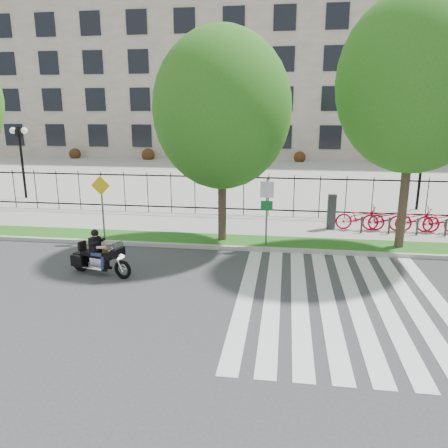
# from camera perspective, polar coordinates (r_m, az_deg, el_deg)

# --- Properties ---
(ground) EXTENTS (120.00, 120.00, 0.00)m
(ground) POSITION_cam_1_polar(r_m,az_deg,el_deg) (12.92, -6.99, -8.64)
(ground) COLOR #353538
(ground) RESTS_ON ground
(curb) EXTENTS (60.00, 0.20, 0.15)m
(curb) POSITION_cam_1_polar(r_m,az_deg,el_deg) (16.64, -3.34, -2.94)
(curb) COLOR #A19F97
(curb) RESTS_ON ground
(grass_verge) EXTENTS (60.00, 1.50, 0.15)m
(grass_verge) POSITION_cam_1_polar(r_m,az_deg,el_deg) (17.44, -2.79, -2.12)
(grass_verge) COLOR #1F5415
(grass_verge) RESTS_ON ground
(sidewalk) EXTENTS (60.00, 3.50, 0.15)m
(sidewalk) POSITION_cam_1_polar(r_m,az_deg,el_deg) (19.81, -1.42, -0.07)
(sidewalk) COLOR #9F9D95
(sidewalk) RESTS_ON ground
(plaza) EXTENTS (80.00, 34.00, 0.10)m
(plaza) POSITION_cam_1_polar(r_m,az_deg,el_deg) (36.93, 3.15, 6.68)
(plaza) COLOR #9F9D95
(plaza) RESTS_ON ground
(crosswalk_stripes) EXTENTS (5.70, 8.00, 0.01)m
(crosswalk_stripes) POSITION_cam_1_polar(r_m,az_deg,el_deg) (12.61, 15.01, -9.62)
(crosswalk_stripes) COLOR silver
(crosswalk_stripes) RESTS_ON ground
(iron_fence) EXTENTS (30.00, 0.06, 2.00)m
(iron_fence) POSITION_cam_1_polar(r_m,az_deg,el_deg) (21.26, -0.65, 3.91)
(iron_fence) COLOR black
(iron_fence) RESTS_ON sidewalk
(office_building) EXTENTS (60.00, 21.90, 20.15)m
(office_building) POSITION_cam_1_polar(r_m,az_deg,el_deg) (56.67, 5.22, 19.40)
(office_building) COLOR gray
(office_building) RESTS_ON ground
(lamp_post_left) EXTENTS (1.06, 0.70, 4.25)m
(lamp_post_left) POSITION_cam_1_polar(r_m,az_deg,el_deg) (28.02, -25.08, 9.37)
(lamp_post_left) COLOR black
(lamp_post_left) RESTS_ON ground
(lamp_post_right) EXTENTS (1.06, 0.70, 4.25)m
(lamp_post_right) POSITION_cam_1_polar(r_m,az_deg,el_deg) (24.48, 24.57, 8.87)
(lamp_post_right) COLOR black
(lamp_post_right) RESTS_ON ground
(street_tree_1) EXTENTS (5.11, 5.11, 7.92)m
(street_tree_1) POSITION_cam_1_polar(r_m,az_deg,el_deg) (16.58, -0.26, 14.73)
(street_tree_1) COLOR #3B2B20
(street_tree_1) RESTS_ON grass_verge
(street_tree_2) EXTENTS (5.40, 5.40, 8.96)m
(street_tree_2) POSITION_cam_1_polar(r_m,az_deg,el_deg) (16.97, 23.75, 16.52)
(street_tree_2) COLOR #3B2B20
(street_tree_2) RESTS_ON grass_verge
(sign_pole_regulatory) EXTENTS (0.50, 0.09, 2.50)m
(sign_pole_regulatory) POSITION_cam_1_polar(r_m,az_deg,el_deg) (16.38, 5.61, 2.75)
(sign_pole_regulatory) COLOR #59595B
(sign_pole_regulatory) RESTS_ON grass_verge
(sign_pole_warning) EXTENTS (0.78, 0.09, 2.49)m
(sign_pole_warning) POSITION_cam_1_polar(r_m,az_deg,el_deg) (17.88, -15.68, 3.27)
(sign_pole_warning) COLOR #59595B
(sign_pole_warning) RESTS_ON grass_verge
(motorcycle_rider) EXTENTS (2.26, 1.03, 1.79)m
(motorcycle_rider) POSITION_cam_1_polar(r_m,az_deg,el_deg) (14.38, -15.91, -4.15)
(motorcycle_rider) COLOR black
(motorcycle_rider) RESTS_ON ground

